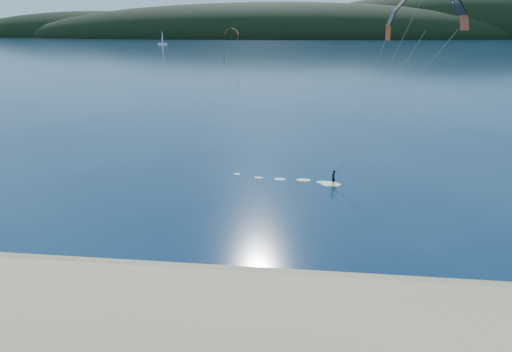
# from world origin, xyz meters

# --- Properties ---
(ground) EXTENTS (1800.00, 1800.00, 0.00)m
(ground) POSITION_xyz_m (0.00, 0.00, 0.00)
(ground) COLOR #071C3A
(ground) RESTS_ON ground
(wet_sand) EXTENTS (220.00, 2.50, 0.10)m
(wet_sand) POSITION_xyz_m (0.00, 4.50, 0.05)
(wet_sand) COLOR #947856
(wet_sand) RESTS_ON ground
(headland) EXTENTS (1200.00, 310.00, 140.00)m
(headland) POSITION_xyz_m (0.63, 745.28, 0.00)
(headland) COLOR black
(headland) RESTS_ON ground
(kitesurfer_near) EXTENTS (20.32, 6.18, 16.98)m
(kitesurfer_near) POSITION_xyz_m (15.13, 19.31, 14.09)
(kitesurfer_near) COLOR #BAC617
(kitesurfer_near) RESTS_ON ground
(kitesurfer_far) EXTENTS (8.75, 5.40, 14.53)m
(kitesurfer_far) POSITION_xyz_m (-29.53, 195.65, 11.45)
(kitesurfer_far) COLOR #BAC617
(kitesurfer_far) RESTS_ON ground
(sailboat) EXTENTS (9.00, 5.70, 12.65)m
(sailboat) POSITION_xyz_m (-130.33, 397.17, 0.93)
(sailboat) COLOR white
(sailboat) RESTS_ON ground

